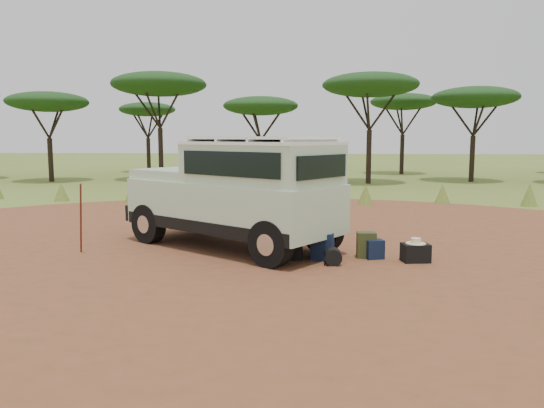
# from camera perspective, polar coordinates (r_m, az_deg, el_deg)

# --- Properties ---
(ground) EXTENTS (140.00, 140.00, 0.00)m
(ground) POSITION_cam_1_polar(r_m,az_deg,el_deg) (11.98, -0.81, -5.04)
(ground) COLOR #5E6D26
(ground) RESTS_ON ground
(dirt_clearing) EXTENTS (23.00, 23.00, 0.01)m
(dirt_clearing) POSITION_cam_1_polar(r_m,az_deg,el_deg) (11.98, -0.81, -5.02)
(dirt_clearing) COLOR brown
(dirt_clearing) RESTS_ON ground
(grass_fringe) EXTENTS (36.60, 1.60, 0.90)m
(grass_fringe) POSITION_cam_1_polar(r_m,az_deg,el_deg) (20.46, 1.88, 1.22)
(grass_fringe) COLOR #5E6D26
(grass_fringe) RESTS_ON ground
(acacia_treeline) EXTENTS (46.70, 13.20, 6.26)m
(acacia_treeline) POSITION_cam_1_polar(r_m,az_deg,el_deg) (31.55, 4.15, 11.44)
(acacia_treeline) COLOR black
(acacia_treeline) RESTS_ON ground
(safari_vehicle) EXTENTS (5.44, 4.65, 2.55)m
(safari_vehicle) POSITION_cam_1_polar(r_m,az_deg,el_deg) (12.06, -3.77, 0.97)
(safari_vehicle) COLOR #B5D3B4
(safari_vehicle) RESTS_ON ground
(walking_staff) EXTENTS (0.30, 0.45, 1.57)m
(walking_staff) POSITION_cam_1_polar(r_m,az_deg,el_deg) (12.20, -19.87, -1.50)
(walking_staff) COLOR maroon
(walking_staff) RESTS_ON ground
(backpack_black) EXTENTS (0.39, 0.29, 0.52)m
(backpack_black) POSITION_cam_1_polar(r_m,az_deg,el_deg) (11.06, 2.30, -4.71)
(backpack_black) COLOR black
(backpack_black) RESTS_ON ground
(backpack_navy) EXTENTS (0.50, 0.42, 0.57)m
(backpack_navy) POSITION_cam_1_polar(r_m,az_deg,el_deg) (11.06, 5.44, -4.59)
(backpack_navy) COLOR #131F3C
(backpack_navy) RESTS_ON ground
(backpack_olive) EXTENTS (0.40, 0.30, 0.55)m
(backpack_olive) POSITION_cam_1_polar(r_m,az_deg,el_deg) (11.39, 10.11, -4.37)
(backpack_olive) COLOR #343C1B
(backpack_olive) RESTS_ON ground
(duffel_navy) EXTENTS (0.43, 0.37, 0.41)m
(duffel_navy) POSITION_cam_1_polar(r_m,az_deg,el_deg) (11.35, 10.94, -4.81)
(duffel_navy) COLOR #131F3C
(duffel_navy) RESTS_ON ground
(hard_case) EXTENTS (0.60, 0.47, 0.38)m
(hard_case) POSITION_cam_1_polar(r_m,az_deg,el_deg) (11.26, 15.17, -5.10)
(hard_case) COLOR black
(hard_case) RESTS_ON ground
(stuff_sack) EXTENTS (0.35, 0.35, 0.34)m
(stuff_sack) POSITION_cam_1_polar(r_m,az_deg,el_deg) (10.70, 6.59, -5.64)
(stuff_sack) COLOR black
(stuff_sack) RESTS_ON ground
(safari_hat) EXTENTS (0.41, 0.41, 0.12)m
(safari_hat) POSITION_cam_1_polar(r_m,az_deg,el_deg) (11.21, 15.21, -3.93)
(safari_hat) COLOR beige
(safari_hat) RESTS_ON hard_case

